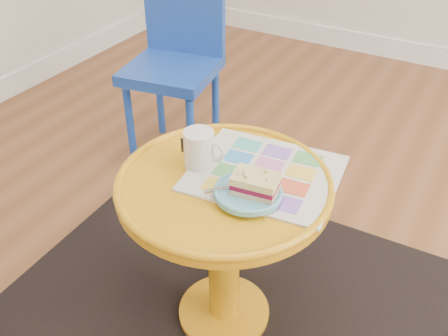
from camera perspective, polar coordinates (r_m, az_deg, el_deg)
The scene contains 10 objects.
floor at distance 1.61m, azimuth 13.28°, elevation -15.63°, with size 4.00×4.00×0.00m, color brown.
room_walls at distance 2.61m, azimuth -0.15°, elevation 8.94°, with size 4.00×4.00×4.00m.
rug at distance 1.56m, azimuth 0.00°, elevation -16.23°, with size 1.30×1.10×0.01m, color black.
side_table at distance 1.30m, azimuth 0.00°, elevation -6.49°, with size 0.53×0.53×0.50m.
chair at distance 2.07m, azimuth -5.42°, elevation 12.92°, with size 0.39×0.39×0.77m.
newspaper at distance 1.24m, azimuth 4.67°, elevation -0.58°, with size 0.36×0.30×0.01m, color silver.
mug at distance 1.24m, azimuth -2.78°, elevation 2.24°, with size 0.11×0.08×0.10m.
plate at distance 1.15m, azimuth 2.78°, elevation -2.85°, with size 0.16×0.16×0.02m.
cake_slice at distance 1.13m, azimuth 3.61°, elevation -1.78°, with size 0.11×0.08×0.05m.
fork at distance 1.16m, azimuth 1.43°, elevation -2.03°, with size 0.11×0.12×0.00m.
Camera 1 is at (0.18, -1.02, 1.23)m, focal length 40.00 mm.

